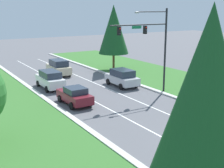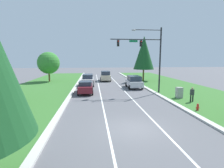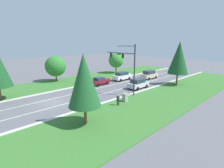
% 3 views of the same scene
% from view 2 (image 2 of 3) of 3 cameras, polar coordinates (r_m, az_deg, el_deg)
% --- Properties ---
extents(ground_plane, '(160.00, 160.00, 0.00)m').
position_cam_2_polar(ground_plane, '(12.27, 7.35, -14.34)').
color(ground_plane, '#5B5B60').
extents(curb_strip_right, '(0.50, 90.00, 0.15)m').
position_cam_2_polar(curb_strip_right, '(14.58, 29.96, -11.38)').
color(curb_strip_right, beige).
rests_on(curb_strip_right, ground_plane).
extents(curb_strip_left, '(0.50, 90.00, 0.15)m').
position_cam_2_polar(curb_strip_left, '(12.29, -20.12, -14.38)').
color(curb_strip_left, beige).
rests_on(curb_strip_left, ground_plane).
extents(lane_stripe_inner_left, '(0.14, 81.00, 0.01)m').
position_cam_2_polar(lane_stripe_inner_left, '(12.00, -1.33, -14.79)').
color(lane_stripe_inner_left, white).
rests_on(lane_stripe_inner_left, ground_plane).
extents(lane_stripe_inner_right, '(0.14, 81.00, 0.01)m').
position_cam_2_polar(lane_stripe_inner_right, '(12.79, 15.44, -13.60)').
color(lane_stripe_inner_right, white).
rests_on(lane_stripe_inner_right, ground_plane).
extents(traffic_signal_mast, '(6.82, 0.41, 8.74)m').
position_cam_2_polar(traffic_signal_mast, '(23.95, 11.43, 10.60)').
color(traffic_signal_mast, black).
rests_on(traffic_signal_mast, ground_plane).
extents(white_suv, '(2.10, 4.86, 2.00)m').
position_cam_2_polar(white_suv, '(30.75, -7.85, 1.39)').
color(white_suv, white).
rests_on(white_suv, ground_plane).
extents(silver_suv, '(2.26, 4.57, 1.96)m').
position_cam_2_polar(silver_suv, '(28.24, 7.19, 0.74)').
color(silver_suv, silver).
rests_on(silver_suv, ground_plane).
extents(champagne_suv, '(2.32, 4.79, 2.08)m').
position_cam_2_polar(champagne_suv, '(37.04, -2.16, 2.67)').
color(champagne_suv, beige).
rests_on(champagne_suv, ground_plane).
extents(burgundy_sedan, '(2.11, 4.36, 1.68)m').
position_cam_2_polar(burgundy_sedan, '(23.96, -8.68, -1.03)').
color(burgundy_sedan, maroon).
rests_on(burgundy_sedan, ground_plane).
extents(utility_cabinet, '(0.70, 0.60, 1.34)m').
position_cam_2_polar(utility_cabinet, '(22.19, 21.08, -2.73)').
color(utility_cabinet, '#9E9E99').
rests_on(utility_cabinet, ground_plane).
extents(pedestrian, '(0.40, 0.25, 1.69)m').
position_cam_2_polar(pedestrian, '(20.65, 24.67, -2.98)').
color(pedestrian, black).
rests_on(pedestrian, ground_plane).
extents(fire_hydrant, '(0.34, 0.20, 0.70)m').
position_cam_2_polar(fire_hydrant, '(17.66, 26.17, -6.88)').
color(fire_hydrant, red).
rests_on(fire_hydrant, ground_plane).
extents(conifer_far_right_tree, '(4.22, 4.22, 9.23)m').
position_cam_2_polar(conifer_far_right_tree, '(37.09, 10.38, 9.96)').
color(conifer_far_right_tree, brown).
rests_on(conifer_far_right_tree, ground_plane).
extents(oak_far_left_tree, '(4.36, 4.36, 6.01)m').
position_cam_2_polar(oak_far_left_tree, '(37.41, -20.00, 6.48)').
color(oak_far_left_tree, brown).
rests_on(oak_far_left_tree, ground_plane).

